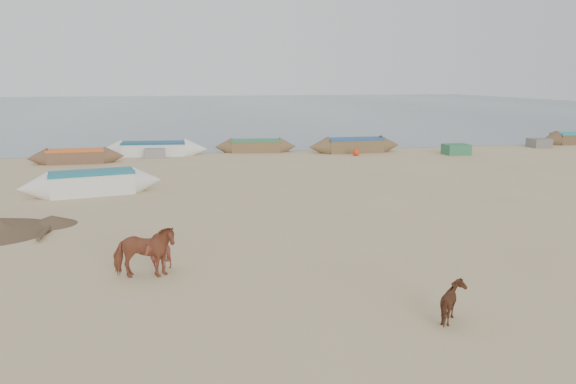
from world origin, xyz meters
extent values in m
plane|color=tan|center=(0.00, 0.00, 0.00)|extent=(140.00, 140.00, 0.00)
plane|color=slate|center=(0.00, 82.00, 0.01)|extent=(160.00, 160.00, 0.00)
imported|color=brown|center=(-4.47, -0.63, 0.64)|extent=(1.57, 0.83, 1.28)
imported|color=maroon|center=(-4.16, -0.39, 0.43)|extent=(0.93, 0.87, 0.86)
imported|color=#59311D|center=(1.60, -4.43, 0.39)|extent=(0.82, 0.91, 0.79)
sphere|color=red|center=(7.39, 18.99, 0.22)|extent=(0.44, 0.44, 0.44)
cube|color=gray|center=(-4.77, 20.76, 0.28)|extent=(1.20, 1.10, 0.56)
cube|color=#326F4A|center=(13.76, 18.32, 0.32)|extent=(1.50, 1.20, 0.64)
cube|color=slate|center=(21.24, 20.59, 0.30)|extent=(1.30, 1.20, 0.60)
camera|label=1|loc=(-3.69, -13.91, 4.72)|focal=35.00mm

